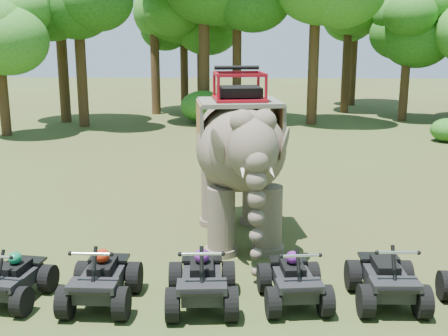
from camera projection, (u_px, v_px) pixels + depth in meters
The scene contains 19 objects.
ground at pixel (222, 261), 12.82m from camera, with size 110.00×110.00×0.00m, color #47381E.
elephant at pixel (239, 156), 13.83m from camera, with size 2.23×5.07×4.26m, color brown, non-canonical shape.
atv_0 at pixel (12, 273), 10.78m from camera, with size 1.15×1.57×1.16m, color black, non-canonical shape.
atv_1 at pixel (101, 272), 10.63m from camera, with size 1.28×1.75×1.30m, color black, non-canonical shape.
atv_2 at pixel (202, 273), 10.57m from camera, with size 1.31×1.79×1.33m, color black, non-canonical shape.
atv_3 at pixel (294, 273), 10.68m from camera, with size 1.21×1.66×1.23m, color black, non-canonical shape.
atv_4 at pixel (387, 271), 10.69m from camera, with size 1.28×1.75×1.30m, color black, non-canonical shape.
tree_0 at pixel (237, 53), 33.20m from camera, with size 5.52×5.52×7.89m, color #195114, non-canonical shape.
tree_1 at pixel (314, 36), 31.25m from camera, with size 6.92×6.92×9.88m, color #195114, non-canonical shape.
tree_2 at pixel (406, 60), 32.75m from camera, with size 4.98×4.98×7.11m, color #195114, non-canonical shape.
tree_24 at pixel (1, 69), 27.92m from camera, with size 4.70×4.70×6.71m, color #195114, non-canonical shape.
tree_25 at pixel (80, 43), 30.47m from camera, with size 6.41×6.41×9.16m, color #195114, non-canonical shape.
tree_26 at pixel (155, 42), 35.37m from camera, with size 6.42×6.42×9.17m, color #195114, non-canonical shape.
tree_27 at pixel (184, 55), 37.48m from camera, with size 5.21×5.21×7.44m, color #195114, non-canonical shape.
tree_28 at pixel (354, 50), 40.01m from camera, with size 5.56×5.56×7.94m, color #195114, non-canonical shape.
tree_29 at pixel (347, 50), 36.18m from camera, with size 5.69×5.69×8.13m, color #195114, non-canonical shape.
tree_31 at pixel (201, 54), 37.01m from camera, with size 5.29×5.29×7.56m, color #195114, non-canonical shape.
tree_34 at pixel (61, 35), 32.00m from camera, with size 6.98×6.98×9.97m, color #195114, non-canonical shape.
tree_36 at pixel (204, 28), 32.26m from camera, with size 7.52×7.52×10.75m, color #195114, non-canonical shape.
Camera 1 is at (0.49, -11.96, 5.05)m, focal length 45.00 mm.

